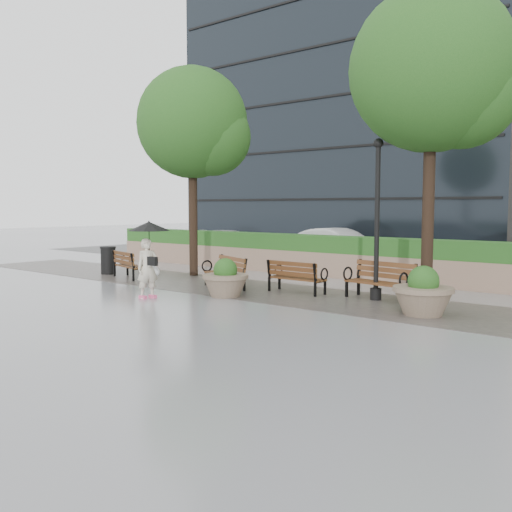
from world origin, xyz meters
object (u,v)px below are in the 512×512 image
Objects in this scene: bench_1 at (225,279)px; planter_left at (225,282)px; lamppost at (377,230)px; bench_3 at (379,289)px; pedestrian at (148,252)px; bench_2 at (296,284)px; car_right at (339,246)px; bench_0 at (130,270)px; car_left at (231,243)px; planter_right at (423,296)px; trash_bin at (108,261)px.

bench_1 is 1.50m from planter_left.
lamppost is (3.24, 1.97, 1.35)m from planter_left.
pedestrian is at bearing -134.71° from bench_3.
lamppost is (-0.06, -0.07, 1.46)m from bench_3.
bench_2 is 8.06m from car_right.
planter_left is (4.88, -0.76, 0.13)m from bench_0.
car_left reaches higher than bench_3.
bench_0 is 9.85m from planter_right.
bench_3 is 8.87m from car_right.
trash_bin is 0.47× the size of pedestrian.
planter_right is at bearing -136.20° from car_right.
lamppost is (9.63, 0.96, 1.29)m from trash_bin.
planter_right is at bearing 168.96° from bench_2.
trash_bin is 0.23× the size of lamppost.
bench_1 is 1.39× the size of planter_right.
bench_2 is at bearing 4.87° from trash_bin.
car_right reaches higher than trash_bin.
car_left is (-11.00, 6.78, -1.13)m from lamppost.
bench_1 is 1.50× the size of planter_left.
planter_right reaches higher than bench_0.
car_left reaches higher than planter_left.
pedestrian reaches higher than car_right.
planter_left is 0.28× the size of car_left.
lamppost is at bearing -33.00° from pedestrian.
bench_1 is 1.10× the size of bench_2.
trash_bin is (-9.70, -1.04, 0.17)m from bench_3.
car_left is at bearing 157.06° from bench_3.
bench_2 is 0.41× the size of lamppost.
car_right is at bearing 24.84° from pedestrian.
bench_2 is 0.39× the size of car_left.
bench_3 is at bearing -156.14° from bench_0.
planter_right is 1.42× the size of trash_bin.
planter_left is at bearing -139.90° from bench_3.
planter_right is (3.91, -0.83, 0.16)m from bench_2.
lamppost reaches higher than bench_1.
bench_3 is at bearing 34.89° from bench_1.
car_right is 2.25× the size of pedestrian.
planter_right is at bearing 9.31° from planter_left.
car_right is (-2.16, 9.02, 0.33)m from planter_left.
bench_2 is (5.94, 0.89, -0.00)m from bench_0.
car_left reaches higher than bench_1.
trash_bin is at bearing -174.31° from lamppost.
planter_left reaches higher than bench_1.
bench_3 is 0.95× the size of pedestrian.
trash_bin is 0.21× the size of car_left.
bench_0 reaches higher than bench_2.
bench_2 is 0.89× the size of bench_3.
bench_1 is at bearing 133.68° from planter_left.
bench_2 is 1.37× the size of planter_left.
bench_1 is at bearing -148.40° from car_left.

